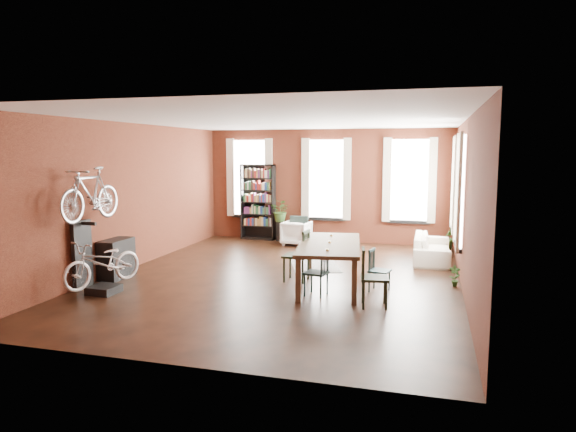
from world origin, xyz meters
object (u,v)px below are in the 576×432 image
(dining_table, at_px, (329,265))
(bike_trainer, at_px, (104,290))
(dining_chair_c, at_px, (375,278))
(bicycle_floor, at_px, (102,242))
(dining_chair_a, at_px, (316,273))
(plant_stand, at_px, (282,231))
(bookshelf, at_px, (258,202))
(white_armchair, at_px, (297,232))
(dining_chair_d, at_px, (380,271))
(dining_chair_b, at_px, (296,256))
(console_table, at_px, (116,259))
(cream_sofa, at_px, (432,243))

(dining_table, bearing_deg, bike_trainer, -165.98)
(dining_chair_c, xyz_separation_m, bike_trainer, (-4.85, -0.53, -0.42))
(bicycle_floor, bearing_deg, dining_chair_a, 31.00)
(dining_chair_a, height_order, plant_stand, dining_chair_a)
(dining_chair_c, height_order, plant_stand, dining_chair_c)
(bookshelf, bearing_deg, white_armchair, -24.65)
(dining_chair_c, distance_m, dining_chair_d, 0.97)
(dining_chair_b, distance_m, plant_stand, 4.66)
(dining_chair_c, distance_m, plant_stand, 6.56)
(dining_chair_b, relative_size, console_table, 1.29)
(bookshelf, height_order, bicycle_floor, bookshelf)
(dining_chair_a, relative_size, dining_chair_c, 0.85)
(dining_chair_a, height_order, white_armchair, dining_chair_a)
(dining_chair_d, distance_m, white_armchair, 4.97)
(dining_chair_c, xyz_separation_m, bookshelf, (-4.02, 5.76, 0.61))
(dining_chair_d, xyz_separation_m, cream_sofa, (0.94, 3.09, 0.02))
(dining_chair_b, xyz_separation_m, dining_chair_c, (1.69, -1.30, -0.02))
(dining_chair_b, xyz_separation_m, bicycle_floor, (-3.17, -1.80, 0.44))
(dining_chair_a, distance_m, cream_sofa, 4.18)
(dining_chair_a, relative_size, white_armchair, 1.14)
(dining_chair_b, bearing_deg, white_armchair, -162.08)
(dining_chair_d, bearing_deg, bike_trainer, 118.93)
(bike_trainer, bearing_deg, dining_chair_a, 13.80)
(dining_chair_d, xyz_separation_m, bike_trainer, (-4.84, -1.49, -0.32))
(bookshelf, relative_size, bicycle_floor, 1.36)
(bike_trainer, distance_m, plant_stand, 6.41)
(dining_chair_b, distance_m, console_table, 3.69)
(dining_chair_a, bearing_deg, dining_chair_d, 128.57)
(console_table, relative_size, plant_stand, 1.42)
(dining_chair_d, bearing_deg, dining_chair_a, 129.73)
(white_armchair, height_order, console_table, console_table)
(dining_table, bearing_deg, bicycle_floor, -166.49)
(bookshelf, xyz_separation_m, bike_trainer, (-0.83, -6.28, -1.03))
(console_table, bearing_deg, plant_stand, 68.32)
(dining_chair_a, xyz_separation_m, cream_sofa, (2.01, 3.66, -0.01))
(bookshelf, distance_m, cream_sofa, 5.28)
(dining_chair_c, bearing_deg, dining_table, 33.18)
(bike_trainer, height_order, plant_stand, plant_stand)
(dining_chair_d, bearing_deg, bicycle_floor, 118.51)
(dining_chair_a, relative_size, console_table, 1.04)
(white_armchair, distance_m, cream_sofa, 3.78)
(bookshelf, distance_m, console_table, 5.40)
(white_armchair, bearing_deg, plant_stand, -37.98)
(dining_chair_c, xyz_separation_m, cream_sofa, (0.93, 4.06, -0.08))
(dining_table, relative_size, console_table, 3.11)
(bike_trainer, bearing_deg, white_armchair, 69.22)
(dining_chair_b, xyz_separation_m, dining_chair_d, (1.68, -0.34, -0.12))
(console_table, bearing_deg, bicycle_floor, -67.33)
(dining_table, xyz_separation_m, white_armchair, (-1.72, 4.08, -0.06))
(bicycle_floor, bearing_deg, plant_stand, 93.22)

